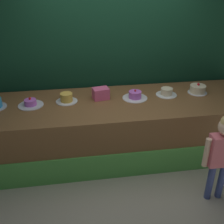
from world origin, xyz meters
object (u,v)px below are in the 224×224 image
child_figure (223,147)px  pink_box (101,93)px  cake_left (31,103)px  cake_center_right (135,96)px  cake_center_left (66,98)px  cake_far_right (198,89)px  cake_right (167,92)px

child_figure → pink_box: (-1.21, 1.26, 0.19)m
pink_box → child_figure: bearing=-46.1°
cake_left → cake_center_right: cake_center_right is taller
cake_left → cake_center_right: 1.45m
cake_center_left → cake_far_right: cake_far_right is taller
cake_center_left → child_figure: bearing=-36.0°
child_figure → cake_center_right: 1.41m
pink_box → cake_far_right: pink_box is taller
child_figure → cake_center_left: bearing=144.0°
pink_box → cake_center_right: (0.48, -0.06, -0.04)m
cake_center_right → cake_right: bearing=5.0°
child_figure → cake_center_right: size_ratio=3.19×
pink_box → cake_center_right: size_ratio=0.62×
cake_far_right → cake_left: bearing=-178.5°
pink_box → cake_left: 0.97m
cake_left → cake_far_right: size_ratio=1.21×
pink_box → cake_right: pink_box is taller
pink_box → cake_right: (0.97, -0.02, -0.04)m
child_figure → cake_left: (-2.18, 1.18, 0.14)m
pink_box → cake_far_right: size_ratio=0.78×
cake_left → cake_center_left: (0.48, 0.05, 0.02)m
pink_box → cake_right: 0.97m
child_figure → cake_center_right: bearing=121.3°
cake_right → child_figure: bearing=-78.8°
cake_left → cake_right: (1.93, 0.06, 0.01)m
cake_center_left → cake_right: (1.45, 0.01, -0.01)m
cake_left → cake_right: bearing=1.7°
cake_far_right → cake_center_left: bearing=-179.5°
cake_center_left → cake_far_right: size_ratio=1.06×
pink_box → cake_center_right: 0.49m
child_figure → cake_right: size_ratio=3.71×
pink_box → cake_center_right: bearing=-7.3°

